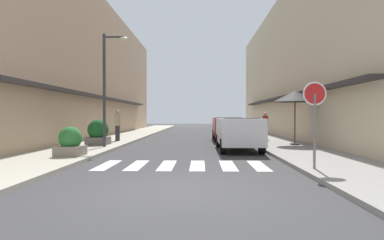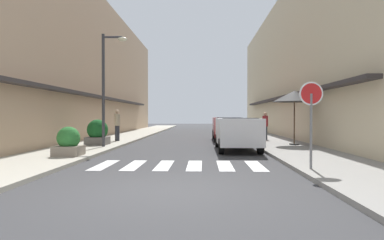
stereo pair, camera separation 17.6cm
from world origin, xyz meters
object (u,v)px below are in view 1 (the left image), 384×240
parked_car_near (238,130)px  round_street_sign (315,102)px  cafe_umbrella (295,97)px  pedestrian_walking_near (265,125)px  street_lamp (108,78)px  pedestrian_walking_far (117,124)px  planter_corner (70,142)px  parked_car_mid (228,126)px  planter_midblock (98,133)px

parked_car_near → round_street_sign: bearing=-76.4°
cafe_umbrella → pedestrian_walking_near: cafe_umbrella is taller
street_lamp → cafe_umbrella: street_lamp is taller
pedestrian_walking_near → round_street_sign: bearing=57.9°
street_lamp → pedestrian_walking_far: (-0.46, 3.54, -2.28)m
planter_corner → pedestrian_walking_far: pedestrian_walking_far is taller
parked_car_mid → round_street_sign: round_street_sign is taller
parked_car_mid → pedestrian_walking_far: pedestrian_walking_far is taller
round_street_sign → cafe_umbrella: bearing=78.0°
parked_car_near → street_lamp: bearing=175.7°
parked_car_mid → pedestrian_walking_far: 6.73m
parked_car_mid → planter_corner: bearing=-125.8°
street_lamp → cafe_umbrella: size_ratio=1.96×
round_street_sign → planter_corner: size_ratio=2.25×
street_lamp → planter_corner: (-0.39, -3.57, -2.75)m
planter_corner → pedestrian_walking_near: 12.03m
round_street_sign → cafe_umbrella: cafe_umbrella is taller
planter_corner → pedestrian_walking_far: 7.13m
cafe_umbrella → planter_midblock: bearing=-178.4°
planter_corner → pedestrian_walking_far: (-0.08, 7.11, 0.48)m
parked_car_mid → planter_corner: size_ratio=3.97×
planter_midblock → cafe_umbrella: bearing=1.6°
cafe_umbrella → planter_midblock: cafe_umbrella is taller
street_lamp → cafe_umbrella: (9.04, 1.27, -0.83)m
cafe_umbrella → round_street_sign: bearing=-102.0°
parked_car_near → pedestrian_walking_near: pedestrian_walking_near is taller
round_street_sign → pedestrian_walking_near: bearing=85.8°
cafe_umbrella → pedestrian_walking_near: 3.92m
round_street_sign → parked_car_mid: bearing=97.0°
round_street_sign → planter_midblock: 11.05m
parked_car_near → round_street_sign: (1.42, -5.84, 1.01)m
parked_car_near → cafe_umbrella: cafe_umbrella is taller
street_lamp → planter_midblock: 2.92m
planter_corner → planter_midblock: (-0.41, 4.56, 0.12)m
street_lamp → round_street_sign: bearing=-40.2°
parked_car_mid → cafe_umbrella: (3.02, -4.05, 1.60)m
planter_corner → cafe_umbrella: bearing=27.2°
parked_car_mid → planter_corner: 10.96m
planter_corner → pedestrian_walking_far: size_ratio=0.58×
street_lamp → pedestrian_walking_near: (8.25, 4.79, -2.35)m
round_street_sign → street_lamp: street_lamp is taller
pedestrian_walking_far → pedestrian_walking_near: bearing=125.0°
planter_midblock → pedestrian_walking_near: size_ratio=0.76×
round_street_sign → pedestrian_walking_far: bearing=128.8°
round_street_sign → planter_midblock: bearing=138.5°
street_lamp → cafe_umbrella: 9.16m
cafe_umbrella → pedestrian_walking_near: size_ratio=1.61×
pedestrian_walking_near → pedestrian_walking_far: 8.80m
planter_midblock → pedestrian_walking_far: bearing=82.6°
parked_car_mid → cafe_umbrella: bearing=-53.3°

